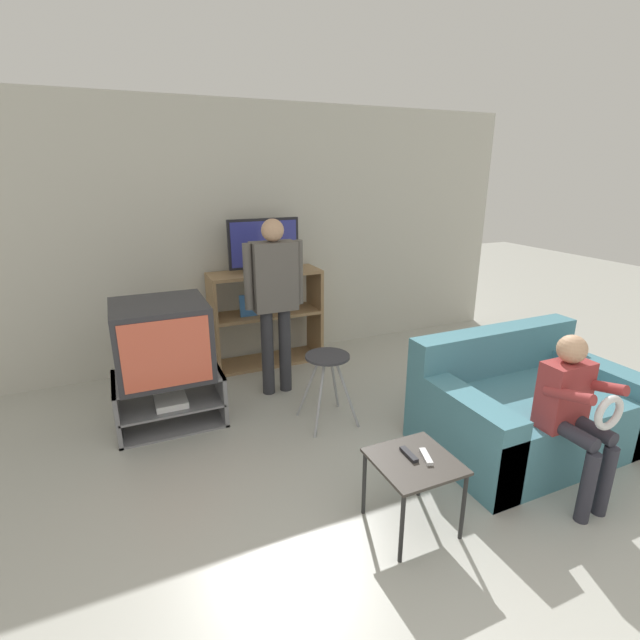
{
  "coord_description": "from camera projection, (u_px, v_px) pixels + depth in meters",
  "views": [
    {
      "loc": [
        -1.16,
        -0.94,
        1.96
      ],
      "look_at": [
        0.16,
        2.04,
        0.9
      ],
      "focal_mm": 26.0,
      "sensor_mm": 36.0,
      "label": 1
    }
  ],
  "objects": [
    {
      "name": "wall_back",
      "position": [
        238.0,
        238.0,
        4.72
      ],
      "size": [
        6.4,
        0.06,
        2.6
      ],
      "color": "beige",
      "rests_on": "ground_plane"
    },
    {
      "name": "media_shelf",
      "position": [
        266.0,
        317.0,
        4.8
      ],
      "size": [
        1.13,
        0.4,
        0.98
      ],
      "color": "#9E7A51",
      "rests_on": "ground_plane"
    },
    {
      "name": "person_standing_adult",
      "position": [
        274.0,
        291.0,
        4.01
      ],
      "size": [
        0.53,
        0.2,
        1.58
      ],
      "color": "#2D2D33",
      "rests_on": "ground_plane"
    },
    {
      "name": "remote_control_white",
      "position": [
        426.0,
        457.0,
        2.56
      ],
      "size": [
        0.08,
        0.15,
        0.02
      ],
      "primitive_type": "cube",
      "rotation": [
        0.0,
        0.0,
        -0.32
      ],
      "color": "silver",
      "rests_on": "snack_table"
    },
    {
      "name": "folding_stool",
      "position": [
        327.0,
        367.0,
        3.65
      ],
      "size": [
        0.4,
        0.39,
        0.58
      ],
      "color": "#99999E",
      "rests_on": "ground_plane"
    },
    {
      "name": "person_seated_child",
      "position": [
        574.0,
        406.0,
        2.75
      ],
      "size": [
        0.33,
        0.43,
        1.04
      ],
      "color": "#2D2D38",
      "rests_on": "ground_plane"
    },
    {
      "name": "couch",
      "position": [
        523.0,
        409.0,
        3.41
      ],
      "size": [
        1.48,
        0.96,
        0.8
      ],
      "color": "teal",
      "rests_on": "ground_plane"
    },
    {
      "name": "tv_stand",
      "position": [
        170.0,
        399.0,
        3.71
      ],
      "size": [
        0.82,
        0.54,
        0.43
      ],
      "color": "slate",
      "rests_on": "ground_plane"
    },
    {
      "name": "television_main",
      "position": [
        162.0,
        340.0,
        3.55
      ],
      "size": [
        0.69,
        0.66,
        0.58
      ],
      "color": "#2D2D33",
      "rests_on": "tv_stand"
    },
    {
      "name": "snack_table",
      "position": [
        414.0,
        469.0,
        2.57
      ],
      "size": [
        0.44,
        0.44,
        0.44
      ],
      "color": "#38332D",
      "rests_on": "ground_plane"
    },
    {
      "name": "remote_control_black",
      "position": [
        409.0,
        454.0,
        2.58
      ],
      "size": [
        0.04,
        0.15,
        0.02
      ],
      "primitive_type": "cube",
      "rotation": [
        0.0,
        0.0,
        -0.04
      ],
      "color": "#232328",
      "rests_on": "snack_table"
    },
    {
      "name": "television_flat",
      "position": [
        264.0,
        247.0,
        4.57
      ],
      "size": [
        0.72,
        0.2,
        0.53
      ],
      "color": "black",
      "rests_on": "media_shelf"
    }
  ]
}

